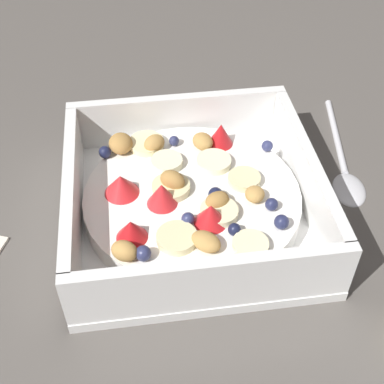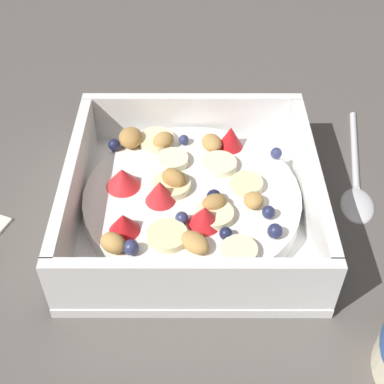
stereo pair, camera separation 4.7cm
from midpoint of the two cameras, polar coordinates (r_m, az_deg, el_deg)
name	(u,v)px [view 2 (the right image)]	position (r m, az deg, el deg)	size (l,w,h in m)	color
ground_plane	(212,216)	(0.49, 4.98, -2.74)	(2.40, 2.40, 0.00)	#56514C
fruit_bowl	(191,199)	(0.47, 2.68, -0.93)	(0.22, 0.22, 0.06)	white
spoon	(357,184)	(0.54, 19.92, 0.73)	(0.05, 0.17, 0.01)	silver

